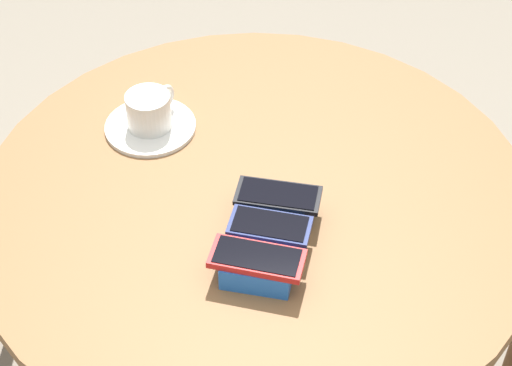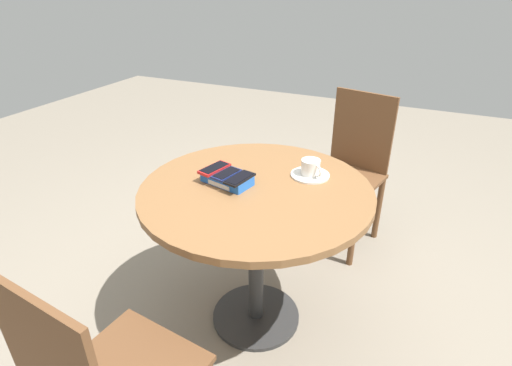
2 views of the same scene
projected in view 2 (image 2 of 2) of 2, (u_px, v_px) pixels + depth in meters
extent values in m
plane|color=gray|center=(256.00, 317.00, 1.96)|extent=(8.00, 8.00, 0.00)
cylinder|color=#2D2D2D|center=(256.00, 315.00, 1.96)|extent=(0.42, 0.42, 0.02)
cylinder|color=#2D2D2D|center=(256.00, 259.00, 1.80)|extent=(0.07, 0.07, 0.67)
cylinder|color=brown|center=(256.00, 191.00, 1.64)|extent=(0.96, 0.96, 0.03)
cube|color=blue|center=(227.00, 179.00, 1.65)|extent=(0.22, 0.15, 0.04)
cube|color=white|center=(219.00, 185.00, 1.62)|extent=(0.11, 0.03, 0.02)
cube|color=red|center=(215.00, 168.00, 1.68)|extent=(0.10, 0.15, 0.01)
cube|color=black|center=(215.00, 167.00, 1.68)|extent=(0.08, 0.14, 0.00)
cube|color=navy|center=(227.00, 174.00, 1.64)|extent=(0.09, 0.14, 0.01)
cube|color=black|center=(227.00, 173.00, 1.63)|extent=(0.08, 0.13, 0.00)
cube|color=black|center=(240.00, 178.00, 1.60)|extent=(0.09, 0.15, 0.01)
cube|color=black|center=(240.00, 177.00, 1.60)|extent=(0.08, 0.13, 0.00)
cylinder|color=silver|center=(310.00, 175.00, 1.72)|extent=(0.17, 0.17, 0.01)
cylinder|color=silver|center=(311.00, 167.00, 1.70)|extent=(0.08, 0.08, 0.07)
cylinder|color=brown|center=(311.00, 161.00, 1.69)|extent=(0.07, 0.07, 0.00)
torus|color=silver|center=(317.00, 171.00, 1.67)|extent=(0.05, 0.04, 0.05)
cylinder|color=brown|center=(138.00, 360.00, 1.50)|extent=(0.04, 0.04, 0.42)
cube|color=brown|center=(343.00, 179.00, 2.34)|extent=(0.47, 0.47, 0.02)
cube|color=brown|center=(362.00, 131.00, 2.36)|extent=(0.37, 0.11, 0.47)
cylinder|color=brown|center=(300.00, 213.00, 2.42)|extent=(0.04, 0.04, 0.42)
cylinder|color=brown|center=(353.00, 234.00, 2.23)|extent=(0.04, 0.04, 0.42)
cylinder|color=brown|center=(328.00, 191.00, 2.66)|extent=(0.04, 0.04, 0.42)
cylinder|color=brown|center=(378.00, 208.00, 2.47)|extent=(0.04, 0.04, 0.42)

